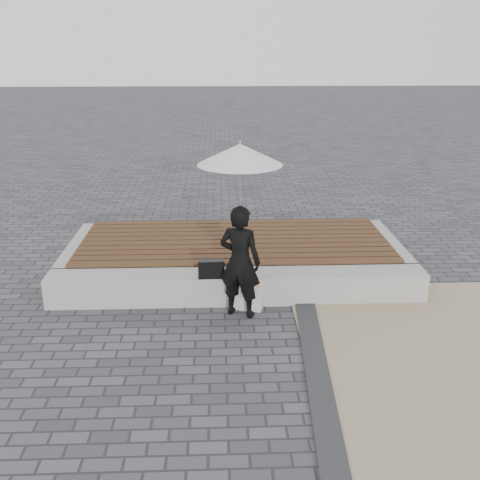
% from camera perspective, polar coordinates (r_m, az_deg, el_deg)
% --- Properties ---
extents(ground, '(80.00, 80.00, 0.00)m').
position_cam_1_polar(ground, '(6.17, 0.25, -12.50)').
color(ground, '#4B4C51').
rests_on(ground, ground).
extents(edging_band, '(0.61, 5.20, 0.04)m').
position_cam_1_polar(edging_band, '(5.82, 8.12, -14.69)').
color(edging_band, '#2E2E31').
rests_on(edging_band, ground).
extents(seating_ledge, '(5.00, 0.45, 0.40)m').
position_cam_1_polar(seating_ledge, '(7.49, -0.27, -4.70)').
color(seating_ledge, '#AFAFAA').
rests_on(seating_ledge, ground).
extents(timber_platform, '(5.00, 2.00, 0.40)m').
position_cam_1_polar(timber_platform, '(8.60, -0.54, -1.42)').
color(timber_platform, '#9F9E9A').
rests_on(timber_platform, ground).
extents(timber_decking, '(4.60, 2.00, 0.04)m').
position_cam_1_polar(timber_decking, '(8.52, -0.54, -0.04)').
color(timber_decking, brown).
rests_on(timber_decking, timber_platform).
extents(woman, '(0.61, 0.52, 1.44)m').
position_cam_1_polar(woman, '(6.90, -0.00, -2.21)').
color(woman, black).
rests_on(woman, ground).
extents(parasol, '(1.00, 1.00, 1.27)m').
position_cam_1_polar(parasol, '(6.53, 0.00, 8.69)').
color(parasol, '#ADADB2').
rests_on(parasol, ground).
extents(handbag, '(0.34, 0.13, 0.24)m').
position_cam_1_polar(handbag, '(7.21, -2.92, -2.96)').
color(handbag, black).
rests_on(handbag, seating_ledge).
extents(canvas_tote, '(0.40, 0.25, 0.39)m').
position_cam_1_polar(canvas_tote, '(7.25, 0.79, -5.61)').
color(canvas_tote, white).
rests_on(canvas_tote, ground).
extents(magazine, '(0.35, 0.28, 0.01)m').
position_cam_1_polar(magazine, '(7.12, 0.82, -4.34)').
color(magazine, '#FE634B').
rests_on(magazine, canvas_tote).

